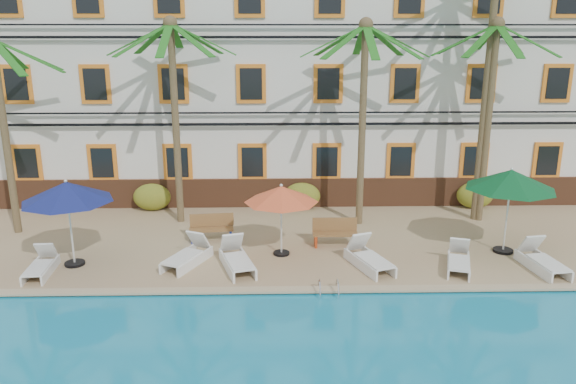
{
  "coord_description": "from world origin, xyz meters",
  "views": [
    {
      "loc": [
        -0.57,
        -15.13,
        7.15
      ],
      "look_at": [
        -0.16,
        3.0,
        2.0
      ],
      "focal_mm": 35.0,
      "sensor_mm": 36.0,
      "label": 1
    }
  ],
  "objects_px": {
    "umbrella_red": "(281,195)",
    "lounger_f": "(542,260)",
    "lounger_d": "(369,258)",
    "lounger_e": "(459,260)",
    "palm_d": "(490,52)",
    "bench_left": "(211,227)",
    "bench_right": "(335,232)",
    "lounger_c": "(237,259)",
    "palm_c": "(363,94)",
    "umbrella_green": "(511,180)",
    "palm_e": "(491,92)",
    "lounger_b": "(188,255)",
    "umbrella_blue": "(67,192)",
    "lounger_a": "(41,265)",
    "palm_a": "(1,105)",
    "pool_ladder": "(328,292)",
    "palm_b": "(174,92)"
  },
  "relations": [
    {
      "from": "palm_c",
      "to": "palm_e",
      "type": "relative_size",
      "value": 1.0
    },
    {
      "from": "palm_c",
      "to": "lounger_f",
      "type": "bearing_deg",
      "value": -42.03
    },
    {
      "from": "lounger_d",
      "to": "bench_left",
      "type": "bearing_deg",
      "value": 154.38
    },
    {
      "from": "umbrella_blue",
      "to": "lounger_a",
      "type": "relative_size",
      "value": 1.54
    },
    {
      "from": "bench_right",
      "to": "lounger_a",
      "type": "bearing_deg",
      "value": -166.6
    },
    {
      "from": "palm_b",
      "to": "umbrella_blue",
      "type": "relative_size",
      "value": 2.74
    },
    {
      "from": "umbrella_green",
      "to": "lounger_f",
      "type": "height_order",
      "value": "umbrella_green"
    },
    {
      "from": "palm_a",
      "to": "umbrella_green",
      "type": "height_order",
      "value": "palm_a"
    },
    {
      "from": "lounger_f",
      "to": "palm_c",
      "type": "bearing_deg",
      "value": 137.97
    },
    {
      "from": "palm_d",
      "to": "bench_right",
      "type": "height_order",
      "value": "palm_d"
    },
    {
      "from": "umbrella_blue",
      "to": "umbrella_green",
      "type": "height_order",
      "value": "umbrella_green"
    },
    {
      "from": "umbrella_blue",
      "to": "lounger_a",
      "type": "xyz_separation_m",
      "value": [
        -0.75,
        -0.65,
        -2.07
      ]
    },
    {
      "from": "palm_b",
      "to": "bench_right",
      "type": "height_order",
      "value": "palm_b"
    },
    {
      "from": "palm_e",
      "to": "lounger_b",
      "type": "distance_m",
      "value": 12.15
    },
    {
      "from": "umbrella_blue",
      "to": "lounger_b",
      "type": "height_order",
      "value": "umbrella_blue"
    },
    {
      "from": "palm_e",
      "to": "pool_ladder",
      "type": "relative_size",
      "value": 10.03
    },
    {
      "from": "umbrella_green",
      "to": "lounger_c",
      "type": "xyz_separation_m",
      "value": [
        -8.63,
        -1.14,
        -2.12
      ]
    },
    {
      "from": "palm_a",
      "to": "palm_e",
      "type": "relative_size",
      "value": 0.93
    },
    {
      "from": "palm_e",
      "to": "lounger_c",
      "type": "distance_m",
      "value": 10.98
    },
    {
      "from": "lounger_d",
      "to": "lounger_e",
      "type": "distance_m",
      "value": 2.72
    },
    {
      "from": "lounger_d",
      "to": "umbrella_red",
      "type": "bearing_deg",
      "value": 157.52
    },
    {
      "from": "umbrella_red",
      "to": "pool_ladder",
      "type": "bearing_deg",
      "value": -65.53
    },
    {
      "from": "lounger_e",
      "to": "bench_left",
      "type": "xyz_separation_m",
      "value": [
        -7.75,
        2.62,
        0.19
      ]
    },
    {
      "from": "umbrella_green",
      "to": "palm_d",
      "type": "bearing_deg",
      "value": 86.56
    },
    {
      "from": "palm_e",
      "to": "lounger_b",
      "type": "height_order",
      "value": "palm_e"
    },
    {
      "from": "palm_b",
      "to": "umbrella_red",
      "type": "relative_size",
      "value": 3.17
    },
    {
      "from": "palm_a",
      "to": "palm_c",
      "type": "xyz_separation_m",
      "value": [
        12.4,
        0.69,
        0.27
      ]
    },
    {
      "from": "palm_a",
      "to": "umbrella_blue",
      "type": "distance_m",
      "value": 4.85
    },
    {
      "from": "lounger_c",
      "to": "pool_ladder",
      "type": "xyz_separation_m",
      "value": [
        2.64,
        -1.69,
        -0.31
      ]
    },
    {
      "from": "palm_a",
      "to": "palm_e",
      "type": "distance_m",
      "value": 17.09
    },
    {
      "from": "lounger_b",
      "to": "lounger_e",
      "type": "distance_m",
      "value": 8.28
    },
    {
      "from": "palm_d",
      "to": "bench_left",
      "type": "xyz_separation_m",
      "value": [
        -9.85,
        -2.1,
        -5.8
      ]
    },
    {
      "from": "umbrella_red",
      "to": "pool_ladder",
      "type": "height_order",
      "value": "umbrella_red"
    },
    {
      "from": "bench_right",
      "to": "lounger_c",
      "type": "bearing_deg",
      "value": -149.48
    },
    {
      "from": "umbrella_red",
      "to": "lounger_f",
      "type": "height_order",
      "value": "umbrella_red"
    },
    {
      "from": "lounger_e",
      "to": "bench_right",
      "type": "height_order",
      "value": "bench_right"
    },
    {
      "from": "bench_right",
      "to": "palm_d",
      "type": "bearing_deg",
      "value": 25.1
    },
    {
      "from": "palm_e",
      "to": "lounger_f",
      "type": "bearing_deg",
      "value": -87.08
    },
    {
      "from": "lounger_d",
      "to": "bench_left",
      "type": "xyz_separation_m",
      "value": [
        -5.04,
        2.42,
        0.16
      ]
    },
    {
      "from": "palm_c",
      "to": "lounger_e",
      "type": "distance_m",
      "value": 6.72
    },
    {
      "from": "palm_d",
      "to": "lounger_f",
      "type": "distance_m",
      "value": 7.68
    },
    {
      "from": "pool_ladder",
      "to": "bench_right",
      "type": "bearing_deg",
      "value": 81.38
    },
    {
      "from": "palm_d",
      "to": "lounger_a",
      "type": "distance_m",
      "value": 16.51
    },
    {
      "from": "lounger_f",
      "to": "lounger_e",
      "type": "bearing_deg",
      "value": 177.58
    },
    {
      "from": "umbrella_green",
      "to": "lounger_b",
      "type": "relative_size",
      "value": 1.39
    },
    {
      "from": "palm_c",
      "to": "lounger_d",
      "type": "xyz_separation_m",
      "value": [
        -0.3,
        -4.12,
        -4.52
      ]
    },
    {
      "from": "lounger_a",
      "to": "lounger_c",
      "type": "bearing_deg",
      "value": 2.61
    },
    {
      "from": "lounger_d",
      "to": "palm_e",
      "type": "bearing_deg",
      "value": 41.71
    },
    {
      "from": "lounger_a",
      "to": "bench_left",
      "type": "height_order",
      "value": "bench_left"
    },
    {
      "from": "lounger_e",
      "to": "lounger_f",
      "type": "height_order",
      "value": "lounger_f"
    }
  ]
}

